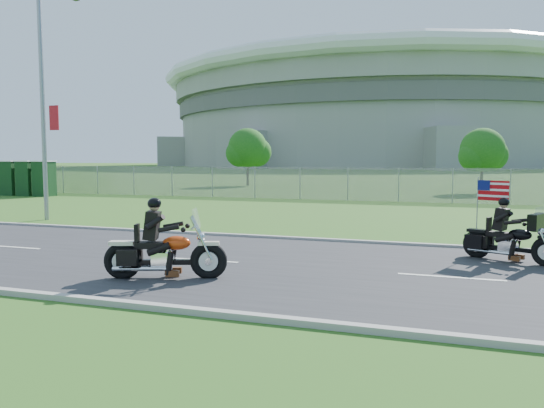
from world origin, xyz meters
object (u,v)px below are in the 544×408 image
(streetlight, at_px, (46,83))
(porta_toilet_a, at_px, (44,179))
(porta_toilet_c, at_px, (11,179))
(porta_toilet_b, at_px, (28,179))
(motorcycle_lead, at_px, (163,254))
(motorcycle_follow, at_px, (510,241))

(streetlight, height_order, porta_toilet_a, streetlight)
(streetlight, relative_size, porta_toilet_c, 4.35)
(porta_toilet_a, height_order, porta_toilet_b, same)
(streetlight, height_order, motorcycle_lead, streetlight)
(streetlight, height_order, porta_toilet_b, streetlight)
(streetlight, bearing_deg, porta_toilet_c, 139.94)
(motorcycle_lead, relative_size, motorcycle_follow, 1.13)
(porta_toilet_b, relative_size, motorcycle_follow, 1.02)
(porta_toilet_b, xyz_separation_m, motorcycle_follow, (28.76, -14.69, -0.60))
(porta_toilet_a, xyz_separation_m, motorcycle_lead, (20.23, -19.02, -0.60))
(porta_toilet_b, bearing_deg, porta_toilet_a, 0.00)
(porta_toilet_a, distance_m, porta_toilet_b, 1.40)
(motorcycle_lead, bearing_deg, porta_toilet_c, 120.87)
(porta_toilet_b, height_order, motorcycle_lead, porta_toilet_b)
(porta_toilet_c, bearing_deg, motorcycle_lead, -39.55)
(porta_toilet_a, bearing_deg, porta_toilet_c, 180.00)
(motorcycle_lead, bearing_deg, porta_toilet_b, 119.10)
(motorcycle_follow, bearing_deg, streetlight, -168.23)
(motorcycle_follow, bearing_deg, motorcycle_lead, -124.22)
(streetlight, height_order, porta_toilet_c, streetlight)
(porta_toilet_b, distance_m, motorcycle_follow, 32.30)
(porta_toilet_b, bearing_deg, streetlight, -43.35)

